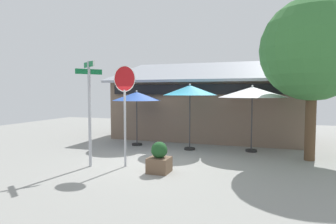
{
  "coord_description": "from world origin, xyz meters",
  "views": [
    {
      "loc": [
        3.71,
        -8.91,
        2.32
      ],
      "look_at": [
        0.21,
        1.2,
        1.6
      ],
      "focal_mm": 31.39,
      "sensor_mm": 36.0,
      "label": 1
    }
  ],
  "objects_px": {
    "shade_tree": "(319,51)",
    "sidewalk_planter": "(159,159)",
    "stop_sign": "(125,96)",
    "street_sign_post": "(89,103)",
    "patio_umbrella_royal_blue_left": "(137,97)",
    "patio_umbrella_ivory_right": "(252,93)",
    "patio_umbrella_teal_center": "(190,91)"
  },
  "relations": [
    {
      "from": "stop_sign",
      "to": "street_sign_post",
      "type": "bearing_deg",
      "value": -161.93
    },
    {
      "from": "patio_umbrella_teal_center",
      "to": "sidewalk_planter",
      "type": "bearing_deg",
      "value": -89.45
    },
    {
      "from": "stop_sign",
      "to": "patio_umbrella_royal_blue_left",
      "type": "distance_m",
      "value": 3.7
    },
    {
      "from": "patio_umbrella_royal_blue_left",
      "to": "patio_umbrella_ivory_right",
      "type": "relative_size",
      "value": 0.91
    },
    {
      "from": "stop_sign",
      "to": "patio_umbrella_royal_blue_left",
      "type": "height_order",
      "value": "stop_sign"
    },
    {
      "from": "patio_umbrella_royal_blue_left",
      "to": "sidewalk_planter",
      "type": "xyz_separation_m",
      "value": [
        2.48,
        -3.77,
        -1.73
      ]
    },
    {
      "from": "stop_sign",
      "to": "sidewalk_planter",
      "type": "xyz_separation_m",
      "value": [
        1.25,
        -0.29,
        -1.81
      ]
    },
    {
      "from": "patio_umbrella_teal_center",
      "to": "shade_tree",
      "type": "distance_m",
      "value": 4.74
    },
    {
      "from": "shade_tree",
      "to": "sidewalk_planter",
      "type": "bearing_deg",
      "value": -146.2
    },
    {
      "from": "patio_umbrella_teal_center",
      "to": "shade_tree",
      "type": "height_order",
      "value": "shade_tree"
    },
    {
      "from": "stop_sign",
      "to": "sidewalk_planter",
      "type": "relative_size",
      "value": 3.51
    },
    {
      "from": "shade_tree",
      "to": "street_sign_post",
      "type": "bearing_deg",
      "value": -155.73
    },
    {
      "from": "street_sign_post",
      "to": "patio_umbrella_ivory_right",
      "type": "bearing_deg",
      "value": 40.92
    },
    {
      "from": "sidewalk_planter",
      "to": "shade_tree",
      "type": "bearing_deg",
      "value": 33.8
    },
    {
      "from": "street_sign_post",
      "to": "patio_umbrella_ivory_right",
      "type": "height_order",
      "value": "street_sign_post"
    },
    {
      "from": "stop_sign",
      "to": "sidewalk_planter",
      "type": "height_order",
      "value": "stop_sign"
    },
    {
      "from": "street_sign_post",
      "to": "stop_sign",
      "type": "bearing_deg",
      "value": 18.07
    },
    {
      "from": "patio_umbrella_royal_blue_left",
      "to": "street_sign_post",
      "type": "bearing_deg",
      "value": -87.15
    },
    {
      "from": "street_sign_post",
      "to": "patio_umbrella_royal_blue_left",
      "type": "bearing_deg",
      "value": 92.85
    },
    {
      "from": "patio_umbrella_ivory_right",
      "to": "sidewalk_planter",
      "type": "height_order",
      "value": "patio_umbrella_ivory_right"
    },
    {
      "from": "shade_tree",
      "to": "sidewalk_planter",
      "type": "distance_m",
      "value": 6.33
    },
    {
      "from": "patio_umbrella_teal_center",
      "to": "patio_umbrella_ivory_right",
      "type": "relative_size",
      "value": 1.02
    },
    {
      "from": "street_sign_post",
      "to": "patio_umbrella_teal_center",
      "type": "relative_size",
      "value": 1.23
    },
    {
      "from": "patio_umbrella_ivory_right",
      "to": "shade_tree",
      "type": "relative_size",
      "value": 0.48
    },
    {
      "from": "patio_umbrella_royal_blue_left",
      "to": "patio_umbrella_ivory_right",
      "type": "xyz_separation_m",
      "value": [
        4.82,
        0.19,
        0.18
      ]
    },
    {
      "from": "shade_tree",
      "to": "sidewalk_planter",
      "type": "relative_size",
      "value": 6.13
    },
    {
      "from": "stop_sign",
      "to": "shade_tree",
      "type": "relative_size",
      "value": 0.57
    },
    {
      "from": "street_sign_post",
      "to": "shade_tree",
      "type": "bearing_deg",
      "value": 24.27
    },
    {
      "from": "stop_sign",
      "to": "shade_tree",
      "type": "bearing_deg",
      "value": 25.34
    },
    {
      "from": "patio_umbrella_ivory_right",
      "to": "stop_sign",
      "type": "bearing_deg",
      "value": -134.33
    },
    {
      "from": "street_sign_post",
      "to": "sidewalk_planter",
      "type": "height_order",
      "value": "street_sign_post"
    },
    {
      "from": "patio_umbrella_royal_blue_left",
      "to": "sidewalk_planter",
      "type": "relative_size",
      "value": 2.69
    }
  ]
}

